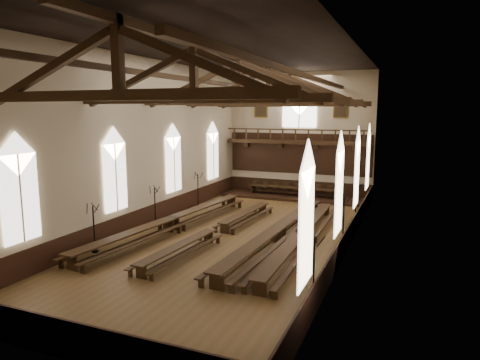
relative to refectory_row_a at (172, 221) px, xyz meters
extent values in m
plane|color=brown|center=(4.00, 0.50, -0.60)|extent=(26.00, 26.00, 0.00)
plane|color=#C6B696|center=(4.00, 13.50, 4.40)|extent=(12.00, 0.00, 12.00)
plane|color=#C6B696|center=(4.00, -12.50, 4.40)|extent=(12.00, 0.00, 12.00)
plane|color=#C6B696|center=(-2.00, 0.50, 4.40)|extent=(0.00, 26.00, 26.00)
plane|color=#C6B696|center=(10.00, 0.50, 4.40)|extent=(0.00, 26.00, 26.00)
plane|color=black|center=(4.00, 0.50, 9.40)|extent=(26.00, 26.00, 0.00)
cube|color=black|center=(4.00, 13.46, 0.00)|extent=(11.90, 0.08, 1.20)
cube|color=black|center=(4.00, -12.46, 0.00)|extent=(11.90, 0.08, 1.20)
cube|color=black|center=(-1.96, 0.50, 0.00)|extent=(0.08, 25.90, 1.20)
cube|color=black|center=(9.96, 0.50, 0.00)|extent=(0.08, 25.90, 1.20)
cube|color=white|center=(-1.90, -8.50, 2.80)|extent=(0.05, 1.80, 3.60)
cube|color=white|center=(-1.90, -8.50, 4.60)|extent=(0.05, 1.80, 1.80)
cylinder|color=#C6B696|center=(-1.86, -8.50, 2.80)|extent=(0.08, 0.08, 3.60)
cube|color=white|center=(-1.90, -2.50, 2.80)|extent=(0.05, 1.80, 3.60)
cube|color=white|center=(-1.90, -2.50, 4.60)|extent=(0.05, 1.80, 1.80)
cylinder|color=#C6B696|center=(-1.86, -2.50, 2.80)|extent=(0.08, 0.08, 3.60)
cube|color=white|center=(-1.90, 3.50, 2.80)|extent=(0.05, 1.80, 3.60)
cube|color=white|center=(-1.90, 3.50, 4.60)|extent=(0.05, 1.80, 1.80)
cylinder|color=#C6B696|center=(-1.86, 3.50, 2.80)|extent=(0.08, 0.08, 3.60)
cube|color=white|center=(-1.90, 9.50, 2.80)|extent=(0.05, 1.80, 3.60)
cube|color=white|center=(-1.90, 9.50, 4.60)|extent=(0.05, 1.80, 1.80)
cylinder|color=#C6B696|center=(-1.86, 9.50, 2.80)|extent=(0.08, 0.08, 3.60)
cube|color=white|center=(9.90, -8.50, 2.80)|extent=(0.05, 1.80, 3.60)
cube|color=white|center=(9.90, -8.50, 4.60)|extent=(0.05, 1.80, 1.80)
cylinder|color=#C6B696|center=(9.86, -8.50, 2.80)|extent=(0.08, 0.08, 3.60)
cube|color=white|center=(9.90, -2.50, 2.80)|extent=(0.05, 1.80, 3.60)
cube|color=white|center=(9.90, -2.50, 4.60)|extent=(0.05, 1.80, 1.80)
cylinder|color=#C6B696|center=(9.86, -2.50, 2.80)|extent=(0.08, 0.08, 3.60)
cube|color=white|center=(9.90, 3.50, 2.80)|extent=(0.05, 1.80, 3.60)
cube|color=white|center=(9.90, 3.50, 4.60)|extent=(0.05, 1.80, 1.80)
cylinder|color=#C6B696|center=(9.86, 3.50, 2.80)|extent=(0.08, 0.08, 3.60)
cube|color=white|center=(9.90, 9.50, 2.80)|extent=(0.05, 1.80, 3.60)
cube|color=white|center=(9.90, 9.50, 4.60)|extent=(0.05, 1.80, 1.80)
cylinder|color=#C6B696|center=(9.86, 9.50, 2.80)|extent=(0.08, 0.08, 3.60)
cube|color=white|center=(4.00, 13.40, 6.20)|extent=(2.80, 0.05, 2.40)
cube|color=white|center=(4.00, 13.40, 7.40)|extent=(2.80, 0.05, 2.80)
cylinder|color=#C6B696|center=(4.00, 13.36, 6.20)|extent=(0.10, 0.10, 2.40)
cube|color=#392312|center=(4.00, 12.85, 3.80)|extent=(11.80, 1.20, 0.20)
cube|color=black|center=(4.00, 13.44, 2.85)|extent=(11.80, 0.10, 3.30)
cube|color=#392312|center=(4.00, 12.31, 4.85)|extent=(11.60, 0.12, 0.10)
cube|color=#392312|center=(4.00, 12.31, 3.95)|extent=(11.60, 0.12, 0.10)
cube|color=#392312|center=(-0.50, 13.25, 3.55)|extent=(0.35, 0.40, 0.50)
cube|color=#392312|center=(2.50, 13.25, 3.55)|extent=(0.35, 0.40, 0.50)
cube|color=#392312|center=(5.50, 13.25, 3.55)|extent=(0.35, 0.40, 0.50)
cube|color=#392312|center=(8.50, 13.25, 3.55)|extent=(0.35, 0.40, 0.50)
cube|color=brown|center=(0.70, 13.41, 6.50)|extent=(1.15, 0.06, 1.45)
cube|color=black|center=(0.70, 13.37, 6.50)|extent=(0.95, 0.04, 1.25)
cube|color=brown|center=(7.30, 13.41, 6.50)|extent=(1.15, 0.06, 1.45)
cube|color=black|center=(7.30, 13.37, 6.50)|extent=(0.95, 0.04, 1.25)
cube|color=#392312|center=(4.00, -9.50, 6.80)|extent=(11.70, 0.35, 0.35)
cube|color=#392312|center=(4.00, -9.50, 8.10)|extent=(0.30, 0.30, 2.40)
cube|color=#392312|center=(1.12, -9.50, 7.70)|extent=(5.44, 0.26, 2.40)
cube|color=#392312|center=(6.88, -9.50, 7.70)|extent=(5.44, 0.26, 2.40)
cube|color=#392312|center=(4.00, -4.50, 6.80)|extent=(11.70, 0.35, 0.35)
cube|color=#392312|center=(4.00, -4.50, 8.10)|extent=(0.30, 0.30, 2.40)
cube|color=#392312|center=(1.12, -4.50, 7.70)|extent=(5.44, 0.26, 2.40)
cube|color=#392312|center=(6.88, -4.50, 7.70)|extent=(5.44, 0.26, 2.40)
cube|color=#392312|center=(4.00, 0.50, 6.80)|extent=(11.70, 0.35, 0.35)
cube|color=#392312|center=(4.00, 0.50, 8.10)|extent=(0.30, 0.30, 2.40)
cube|color=#392312|center=(1.12, 0.50, 7.70)|extent=(5.44, 0.26, 2.40)
cube|color=#392312|center=(6.88, 0.50, 7.70)|extent=(5.44, 0.26, 2.40)
cube|color=#392312|center=(4.00, 5.50, 6.80)|extent=(11.70, 0.35, 0.35)
cube|color=#392312|center=(4.00, 5.50, 8.10)|extent=(0.30, 0.30, 2.40)
cube|color=#392312|center=(1.12, 5.50, 7.70)|extent=(5.44, 0.26, 2.40)
cube|color=#392312|center=(6.88, 5.50, 7.70)|extent=(5.44, 0.26, 2.40)
cube|color=#392312|center=(4.00, 10.50, 6.80)|extent=(11.70, 0.35, 0.35)
cube|color=#392312|center=(4.00, 10.50, 8.10)|extent=(0.30, 0.30, 2.40)
cube|color=#392312|center=(1.12, 10.50, 7.70)|extent=(5.44, 0.26, 2.40)
cube|color=#392312|center=(6.88, 10.50, 7.70)|extent=(5.44, 0.26, 2.40)
cube|color=#392312|center=(0.64, 0.50, 8.10)|extent=(0.25, 25.70, 0.25)
cube|color=#392312|center=(7.36, 0.50, 8.10)|extent=(0.25, 25.70, 0.25)
cube|color=#392312|center=(4.00, 0.50, 9.10)|extent=(0.30, 25.70, 0.30)
cube|color=#392312|center=(0.00, -3.70, 0.18)|extent=(1.51, 7.66, 0.09)
cube|color=#392312|center=(0.00, -7.13, -0.23)|extent=(0.65, 0.15, 0.73)
cube|color=#392312|center=(0.00, -0.27, -0.23)|extent=(0.65, 0.15, 0.73)
cube|color=#392312|center=(0.00, -3.70, -0.32)|extent=(0.75, 6.72, 0.09)
cube|color=#392312|center=(-0.67, -3.63, -0.14)|extent=(1.06, 7.61, 0.07)
cube|color=#392312|center=(-0.67, -7.12, -0.38)|extent=(0.25, 0.10, 0.42)
cube|color=#392312|center=(-0.67, -0.15, -0.38)|extent=(0.25, 0.10, 0.42)
cube|color=#392312|center=(0.67, -3.77, -0.14)|extent=(1.06, 7.61, 0.07)
cube|color=#392312|center=(0.67, -7.25, -0.38)|extent=(0.25, 0.10, 0.42)
cube|color=#392312|center=(0.67, -0.28, -0.38)|extent=(0.25, 0.10, 0.42)
cube|color=#392312|center=(0.00, 3.70, 0.18)|extent=(1.51, 7.66, 0.09)
cube|color=#392312|center=(0.00, 0.27, -0.23)|extent=(0.65, 0.15, 0.73)
cube|color=#392312|center=(0.00, 7.13, -0.23)|extent=(0.65, 0.15, 0.73)
cube|color=#392312|center=(0.00, 3.70, -0.32)|extent=(0.75, 6.72, 0.09)
cube|color=#392312|center=(-0.67, 3.77, -0.14)|extent=(1.06, 7.61, 0.07)
cube|color=#392312|center=(-0.67, 0.28, -0.38)|extent=(0.25, 0.10, 0.42)
cube|color=#392312|center=(-0.67, 7.25, -0.38)|extent=(0.25, 0.10, 0.42)
cube|color=#392312|center=(0.67, 3.63, -0.14)|extent=(1.06, 7.61, 0.07)
cube|color=#392312|center=(0.67, 0.15, -0.38)|extent=(0.25, 0.10, 0.42)
cube|color=#392312|center=(0.67, 7.12, -0.38)|extent=(0.25, 0.10, 0.42)
cube|color=#392312|center=(3.02, -3.96, 0.03)|extent=(1.01, 6.22, 0.07)
cube|color=#392312|center=(3.02, -6.75, -0.30)|extent=(0.53, 0.10, 0.59)
cube|color=#392312|center=(3.02, -1.17, -0.30)|extent=(0.53, 0.10, 0.59)
cube|color=#392312|center=(3.02, -3.96, -0.37)|extent=(0.42, 5.48, 0.07)
cube|color=#392312|center=(2.47, -3.92, -0.22)|extent=(0.64, 6.20, 0.05)
cube|color=#392312|center=(2.47, -6.76, -0.42)|extent=(0.20, 0.07, 0.35)
cube|color=#392312|center=(2.47, -1.09, -0.42)|extent=(0.20, 0.07, 0.35)
cube|color=#392312|center=(3.56, -3.99, -0.22)|extent=(0.64, 6.20, 0.05)
cube|color=#392312|center=(3.56, -6.83, -0.42)|extent=(0.20, 0.07, 0.35)
cube|color=#392312|center=(3.56, -1.16, -0.42)|extent=(0.20, 0.07, 0.35)
cube|color=#392312|center=(3.02, 3.44, 0.03)|extent=(1.01, 6.22, 0.07)
cube|color=#392312|center=(3.02, 0.65, -0.30)|extent=(0.53, 0.10, 0.59)
cube|color=#392312|center=(3.02, 6.23, -0.30)|extent=(0.53, 0.10, 0.59)
cube|color=#392312|center=(3.02, 3.44, -0.37)|extent=(0.42, 5.48, 0.07)
cube|color=#392312|center=(2.47, 3.48, -0.22)|extent=(0.64, 6.20, 0.05)
cube|color=#392312|center=(2.47, 0.64, -0.42)|extent=(0.20, 0.07, 0.35)
cube|color=#392312|center=(2.47, 6.31, -0.42)|extent=(0.20, 0.07, 0.35)
cube|color=#392312|center=(3.56, 3.41, -0.22)|extent=(0.64, 6.20, 0.05)
cube|color=#392312|center=(3.56, 0.57, -0.42)|extent=(0.20, 0.07, 0.35)
cube|color=#392312|center=(3.56, 6.24, -0.42)|extent=(0.20, 0.07, 0.35)
cube|color=#392312|center=(6.32, -3.24, 0.16)|extent=(1.09, 7.50, 0.09)
cube|color=#392312|center=(6.32, -6.60, -0.24)|extent=(0.64, 0.11, 0.72)
cube|color=#392312|center=(6.32, 0.13, -0.24)|extent=(0.64, 0.11, 0.72)
cube|color=#392312|center=(6.32, -3.24, -0.33)|extent=(0.39, 6.62, 0.09)
cube|color=#392312|center=(5.66, -3.21, -0.15)|extent=(0.64, 7.48, 0.06)
cube|color=#392312|center=(5.66, -6.63, -0.39)|extent=(0.24, 0.09, 0.42)
cube|color=#392312|center=(5.66, 0.21, -0.39)|extent=(0.24, 0.09, 0.42)
cube|color=#392312|center=(6.98, -3.27, -0.15)|extent=(0.64, 7.48, 0.06)
cube|color=#392312|center=(6.98, -6.69, -0.39)|extent=(0.24, 0.09, 0.42)
cube|color=#392312|center=(6.98, 0.15, -0.39)|extent=(0.24, 0.09, 0.42)
cube|color=#392312|center=(6.32, 4.16, 0.16)|extent=(1.09, 7.50, 0.09)
cube|color=#392312|center=(6.32, 0.80, -0.24)|extent=(0.64, 0.11, 0.72)
cube|color=#392312|center=(6.32, 7.53, -0.24)|extent=(0.64, 0.11, 0.72)
cube|color=#392312|center=(6.32, 4.16, -0.33)|extent=(0.39, 6.62, 0.09)
cube|color=#392312|center=(5.66, 4.19, -0.15)|extent=(0.64, 7.48, 0.06)
cube|color=#392312|center=(5.66, 0.77, -0.39)|extent=(0.24, 0.09, 0.42)
cube|color=#392312|center=(5.66, 7.61, -0.39)|extent=(0.24, 0.09, 0.42)
cube|color=#392312|center=(6.98, 4.13, -0.15)|extent=(0.64, 7.48, 0.06)
cube|color=#392312|center=(6.98, 0.71, -0.39)|extent=(0.24, 0.09, 0.42)
cube|color=#392312|center=(6.98, 7.55, -0.39)|extent=(0.24, 0.09, 0.42)
cube|color=#392312|center=(7.62, -3.42, 0.10)|extent=(0.79, 6.87, 0.08)
cube|color=#392312|center=(7.62, -6.50, -0.27)|extent=(0.58, 0.09, 0.66)
cube|color=#392312|center=(7.62, -0.33, -0.27)|extent=(0.58, 0.09, 0.66)
cube|color=#392312|center=(7.62, -3.42, -0.35)|extent=(0.17, 6.07, 0.08)
cube|color=#392312|center=(7.01, -3.43, -0.18)|extent=(0.38, 6.86, 0.06)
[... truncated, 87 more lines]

